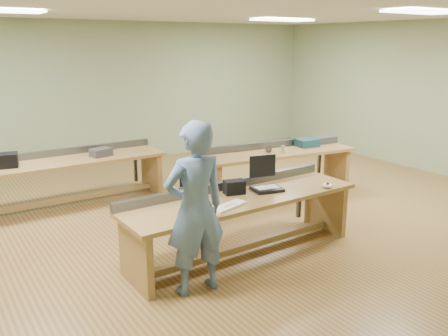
% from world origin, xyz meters
% --- Properties ---
extents(floor, '(10.00, 10.00, 0.00)m').
position_xyz_m(floor, '(0.00, 0.00, 0.00)').
color(floor, '#9D6B3B').
rests_on(floor, ground).
extents(ceiling, '(10.00, 10.00, 0.00)m').
position_xyz_m(ceiling, '(0.00, 0.00, 3.00)').
color(ceiling, silver).
rests_on(ceiling, wall_back).
extents(wall_back, '(10.00, 0.04, 3.00)m').
position_xyz_m(wall_back, '(0.00, 4.00, 1.50)').
color(wall_back, gray).
rests_on(wall_back, floor).
extents(wall_right, '(0.04, 8.00, 3.00)m').
position_xyz_m(wall_right, '(5.00, 0.00, 1.50)').
color(wall_right, gray).
rests_on(wall_right, floor).
extents(fluor_panels, '(6.20, 3.50, 0.03)m').
position_xyz_m(fluor_panels, '(0.00, 0.00, 2.97)').
color(fluor_panels, white).
rests_on(fluor_panels, ceiling).
extents(workbench_front, '(3.08, 0.89, 0.86)m').
position_xyz_m(workbench_front, '(-0.44, -1.32, 0.56)').
color(workbench_front, olive).
rests_on(workbench_front, floor).
extents(workbench_mid, '(2.81, 1.08, 0.86)m').
position_xyz_m(workbench_mid, '(1.52, 0.36, 0.55)').
color(workbench_mid, olive).
rests_on(workbench_mid, floor).
extents(workbench_back, '(3.02, 0.80, 0.86)m').
position_xyz_m(workbench_back, '(-1.65, 1.75, 0.56)').
color(workbench_back, olive).
rests_on(workbench_back, floor).
extents(person, '(0.69, 0.47, 1.83)m').
position_xyz_m(person, '(-1.37, -1.80, 0.92)').
color(person, slate).
rests_on(person, floor).
extents(laptop_base, '(0.41, 0.36, 0.04)m').
position_xyz_m(laptop_base, '(-0.04, -1.31, 0.77)').
color(laptop_base, black).
rests_on(laptop_base, workbench_front).
extents(laptop_screen, '(0.36, 0.09, 0.28)m').
position_xyz_m(laptop_screen, '(-0.01, -1.17, 1.03)').
color(laptop_screen, black).
rests_on(laptop_screen, laptop_base).
extents(keyboard, '(0.50, 0.28, 0.03)m').
position_xyz_m(keyboard, '(-0.79, -1.57, 0.76)').
color(keyboard, white).
rests_on(keyboard, workbench_front).
extents(trackball_mouse, '(0.16, 0.17, 0.06)m').
position_xyz_m(trackball_mouse, '(0.69, -1.64, 0.78)').
color(trackball_mouse, white).
rests_on(trackball_mouse, workbench_front).
extents(camera_bag, '(0.28, 0.22, 0.17)m').
position_xyz_m(camera_bag, '(-0.46, -1.19, 0.83)').
color(camera_bag, black).
rests_on(camera_bag, workbench_front).
extents(task_chair, '(0.64, 0.64, 0.90)m').
position_xyz_m(task_chair, '(-0.40, -0.11, 0.33)').
color(task_chair, black).
rests_on(task_chair, floor).
extents(parts_bin_teal, '(0.40, 0.32, 0.13)m').
position_xyz_m(parts_bin_teal, '(2.21, 0.37, 0.82)').
color(parts_bin_teal, '#143A42').
rests_on(parts_bin_teal, workbench_mid).
extents(parts_bin_grey, '(0.46, 0.32, 0.12)m').
position_xyz_m(parts_bin_grey, '(2.69, 0.44, 0.81)').
color(parts_bin_grey, '#353538').
rests_on(parts_bin_grey, workbench_mid).
extents(mug, '(0.13, 0.13, 0.09)m').
position_xyz_m(mug, '(1.33, 0.37, 0.80)').
color(mug, '#353538').
rests_on(mug, workbench_mid).
extents(drinks_can, '(0.09, 0.09, 0.12)m').
position_xyz_m(drinks_can, '(1.51, 0.22, 0.81)').
color(drinks_can, '#BCBCC1').
rests_on(drinks_can, workbench_mid).
extents(storage_box_back, '(0.42, 0.34, 0.21)m').
position_xyz_m(storage_box_back, '(-2.59, 1.75, 0.86)').
color(storage_box_back, black).
rests_on(storage_box_back, workbench_back).
extents(tray_back, '(0.36, 0.29, 0.13)m').
position_xyz_m(tray_back, '(-1.15, 1.66, 0.81)').
color(tray_back, '#353538').
rests_on(tray_back, workbench_back).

